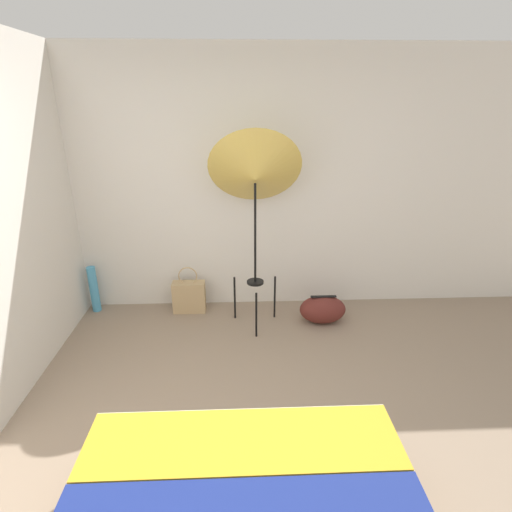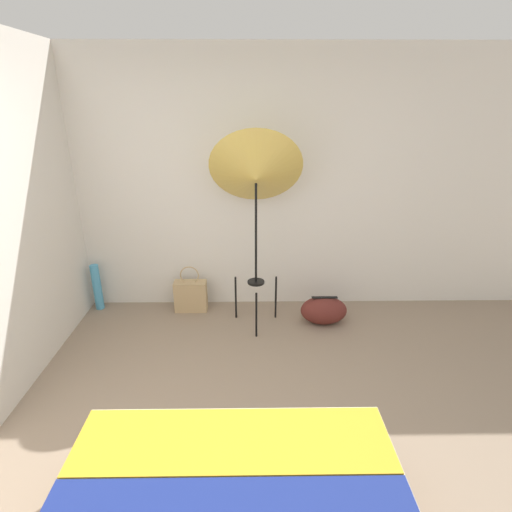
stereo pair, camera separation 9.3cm
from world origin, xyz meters
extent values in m
plane|color=gray|center=(0.00, 0.00, 0.00)|extent=(14.00, 14.00, 0.00)
cube|color=silver|center=(0.00, 2.31, 1.30)|extent=(8.00, 0.05, 2.60)
cube|color=gold|center=(0.05, -0.12, 0.47)|extent=(1.61, 0.43, 0.04)
cylinder|color=black|center=(0.20, 1.59, 0.23)|extent=(0.02, 0.02, 0.46)
cylinder|color=black|center=(-0.01, 1.94, 0.23)|extent=(0.02, 0.02, 0.46)
cylinder|color=black|center=(0.40, 1.94, 0.23)|extent=(0.02, 0.02, 0.46)
cylinder|color=black|center=(0.20, 1.82, 0.46)|extent=(0.16, 0.16, 0.02)
cylinder|color=black|center=(0.20, 1.82, 0.98)|extent=(0.02, 0.02, 1.05)
cone|color=#D1B251|center=(0.20, 1.82, 1.51)|extent=(0.84, 0.59, 0.78)
cube|color=tan|center=(-0.49, 2.11, 0.17)|extent=(0.34, 0.14, 0.33)
torus|color=tan|center=(-0.49, 2.11, 0.41)|extent=(0.20, 0.01, 0.20)
ellipsoid|color=#5B231E|center=(0.87, 1.82, 0.14)|extent=(0.46, 0.28, 0.28)
cube|color=black|center=(0.87, 1.82, 0.29)|extent=(0.25, 0.04, 0.01)
cylinder|color=#4CA3D1|center=(-1.49, 2.16, 0.25)|extent=(0.09, 0.09, 0.50)
camera|label=1|loc=(0.06, -1.67, 2.12)|focal=28.00mm
camera|label=2|loc=(0.15, -1.67, 2.12)|focal=28.00mm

